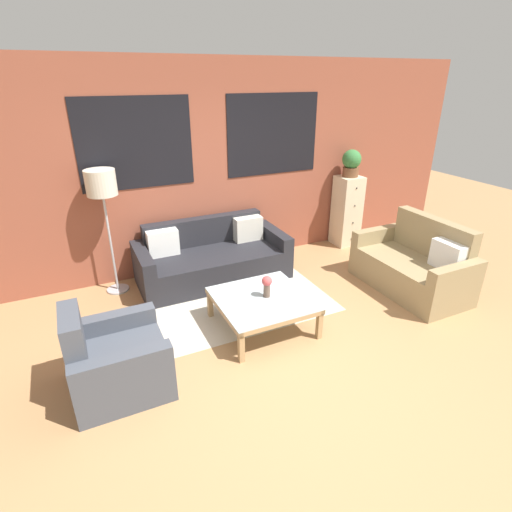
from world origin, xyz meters
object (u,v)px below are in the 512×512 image
object	(u,v)px
armchair_corner	(116,361)
coffee_table	(262,302)
floor_lamp	(102,189)
settee_vintage	(414,267)
potted_plant	(351,162)
couch_dark	(212,259)
flower_vase	(267,285)
drawer_cabinet	(347,211)

from	to	relation	value
armchair_corner	coffee_table	size ratio (longest dim) A/B	0.86
coffee_table	floor_lamp	xyz separation A→B (m)	(-1.34, 1.56, 1.03)
settee_vintage	potted_plant	xyz separation A→B (m)	(0.14, 1.64, 1.03)
couch_dark	settee_vintage	world-z (taller)	settee_vintage
coffee_table	flower_vase	world-z (taller)	flower_vase
potted_plant	flower_vase	world-z (taller)	potted_plant
floor_lamp	flower_vase	distance (m)	2.25
armchair_corner	flower_vase	size ratio (longest dim) A/B	3.42
armchair_corner	coffee_table	xyz separation A→B (m)	(1.58, 0.29, 0.04)
couch_dark	drawer_cabinet	size ratio (longest dim) A/B	1.78
armchair_corner	floor_lamp	world-z (taller)	floor_lamp
settee_vintage	flower_vase	xyz separation A→B (m)	(-2.11, 0.06, 0.20)
drawer_cabinet	flower_vase	world-z (taller)	drawer_cabinet
settee_vintage	drawer_cabinet	size ratio (longest dim) A/B	1.30
potted_plant	settee_vintage	bearing A→B (deg)	-94.87
coffee_table	armchair_corner	bearing A→B (deg)	-169.56
potted_plant	flower_vase	distance (m)	2.87
coffee_table	flower_vase	size ratio (longest dim) A/B	3.97
settee_vintage	coffee_table	distance (m)	2.17
couch_dark	armchair_corner	xyz separation A→B (m)	(-1.49, -1.65, -0.00)
settee_vintage	coffee_table	bearing A→B (deg)	178.71
couch_dark	flower_vase	world-z (taller)	couch_dark
settee_vintage	floor_lamp	bearing A→B (deg)	155.37
couch_dark	armchair_corner	bearing A→B (deg)	-132.02
couch_dark	armchair_corner	distance (m)	2.23
settee_vintage	potted_plant	size ratio (longest dim) A/B	3.55
potted_plant	flower_vase	size ratio (longest dim) A/B	1.68
coffee_table	potted_plant	size ratio (longest dim) A/B	2.36
couch_dark	coffee_table	world-z (taller)	couch_dark
armchair_corner	drawer_cabinet	xyz separation A→B (m)	(3.89, 1.88, 0.29)
flower_vase	drawer_cabinet	bearing A→B (deg)	35.12
couch_dark	coffee_table	xyz separation A→B (m)	(0.09, -1.36, 0.04)
flower_vase	potted_plant	bearing A→B (deg)	35.12
coffee_table	flower_vase	bearing A→B (deg)	6.63
drawer_cabinet	couch_dark	bearing A→B (deg)	-174.60
armchair_corner	couch_dark	bearing A→B (deg)	47.98
couch_dark	flower_vase	xyz separation A→B (m)	(0.15, -1.36, 0.24)
flower_vase	floor_lamp	bearing A→B (deg)	131.94
coffee_table	floor_lamp	bearing A→B (deg)	130.65
couch_dark	coffee_table	distance (m)	1.37
floor_lamp	settee_vintage	bearing A→B (deg)	-24.63
couch_dark	settee_vintage	bearing A→B (deg)	-32.00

